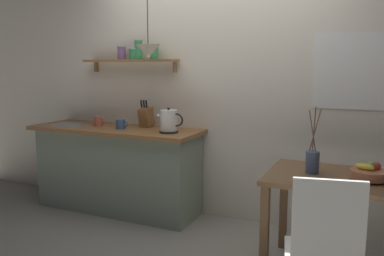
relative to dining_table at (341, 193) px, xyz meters
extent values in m
plane|color=gray|center=(-1.25, 0.16, -0.63)|extent=(14.00, 14.00, 0.00)
cube|color=silver|center=(-1.05, 0.81, 0.72)|extent=(6.80, 0.10, 2.70)
cube|color=white|center=(0.00, 0.75, 0.85)|extent=(0.67, 0.01, 0.65)
cube|color=silver|center=(0.00, 0.76, 0.85)|extent=(0.61, 0.01, 0.59)
cube|color=gray|center=(-2.25, 0.48, -0.21)|extent=(1.74, 0.52, 0.85)
cube|color=brown|center=(-2.25, 0.46, 0.24)|extent=(1.83, 0.63, 0.04)
cylinder|color=#B7BABF|center=(-2.85, 0.44, 0.25)|extent=(0.38, 0.38, 0.01)
cube|color=#9E6B3D|center=(-2.18, 0.65, 0.94)|extent=(1.09, 0.18, 0.02)
cube|color=#99754C|center=(-2.68, 0.73, 0.88)|extent=(0.02, 0.06, 0.12)
cube|color=#99754C|center=(-1.69, 0.73, 0.88)|extent=(0.02, 0.06, 0.12)
cylinder|color=#7F5689|center=(-2.28, 0.65, 1.02)|extent=(0.09, 0.09, 0.13)
cylinder|color=silver|center=(-2.28, 0.65, 1.09)|extent=(0.09, 0.09, 0.01)
cylinder|color=#388E56|center=(-2.12, 0.65, 1.01)|extent=(0.11, 0.11, 0.10)
cylinder|color=silver|center=(-2.12, 0.65, 1.06)|extent=(0.12, 0.12, 0.01)
cylinder|color=#7F5689|center=(-2.08, 0.65, 1.02)|extent=(0.07, 0.07, 0.13)
cylinder|color=silver|center=(-2.08, 0.65, 1.09)|extent=(0.08, 0.08, 0.01)
cylinder|color=#388E56|center=(-2.07, 0.65, 1.05)|extent=(0.08, 0.08, 0.19)
cylinder|color=silver|center=(-2.07, 0.65, 1.15)|extent=(0.09, 0.09, 0.01)
cylinder|color=#388E56|center=(-1.89, 0.65, 1.03)|extent=(0.09, 0.09, 0.14)
cylinder|color=silver|center=(-1.89, 0.65, 1.10)|extent=(0.10, 0.10, 0.01)
cube|color=brown|center=(0.00, 0.00, 0.10)|extent=(1.03, 0.72, 0.03)
cube|color=brown|center=(-0.46, -0.31, -0.27)|extent=(0.06, 0.06, 0.72)
cube|color=brown|center=(-0.46, 0.31, -0.27)|extent=(0.06, 0.06, 0.72)
cube|color=white|center=(0.00, -0.86, 0.08)|extent=(0.36, 0.10, 0.49)
cylinder|color=#BC704C|center=(0.17, -0.02, 0.12)|extent=(0.11, 0.11, 0.01)
cylinder|color=#BC704C|center=(0.17, -0.02, 0.16)|extent=(0.25, 0.25, 0.06)
ellipsoid|color=yellow|center=(0.14, -0.02, 0.21)|extent=(0.15, 0.11, 0.04)
sphere|color=red|center=(0.21, 0.03, 0.21)|extent=(0.06, 0.06, 0.06)
sphere|color=#8EA84C|center=(0.18, 0.02, 0.21)|extent=(0.06, 0.06, 0.06)
cylinder|color=#475675|center=(-0.21, 0.01, 0.20)|extent=(0.10, 0.10, 0.16)
cylinder|color=brown|center=(-0.22, 0.01, 0.43)|extent=(0.06, 0.01, 0.30)
cylinder|color=brown|center=(-0.21, 0.01, 0.44)|extent=(0.01, 0.04, 0.32)
cylinder|color=brown|center=(-0.20, 0.00, 0.44)|extent=(0.08, 0.03, 0.31)
cylinder|color=black|center=(-1.59, 0.41, 0.27)|extent=(0.18, 0.18, 0.02)
cylinder|color=white|center=(-1.59, 0.41, 0.38)|extent=(0.16, 0.16, 0.20)
sphere|color=black|center=(-1.59, 0.41, 0.49)|extent=(0.02, 0.02, 0.02)
cone|color=white|center=(-1.69, 0.41, 0.42)|extent=(0.04, 0.04, 0.04)
torus|color=black|center=(-1.51, 0.41, 0.39)|extent=(0.13, 0.02, 0.13)
cube|color=brown|center=(-1.97, 0.62, 0.37)|extent=(0.11, 0.17, 0.21)
cylinder|color=black|center=(-2.00, 0.58, 0.51)|extent=(0.02, 0.03, 0.08)
cylinder|color=black|center=(-1.97, 0.58, 0.51)|extent=(0.02, 0.03, 0.08)
cylinder|color=black|center=(-1.94, 0.58, 0.51)|extent=(0.02, 0.03, 0.08)
cylinder|color=#C6664C|center=(-2.48, 0.47, 0.31)|extent=(0.09, 0.09, 0.11)
torus|color=#C6664C|center=(-2.42, 0.47, 0.31)|extent=(0.07, 0.01, 0.07)
cylinder|color=#3D5B89|center=(-2.15, 0.42, 0.31)|extent=(0.09, 0.09, 0.10)
torus|color=#3D5B89|center=(-2.10, 0.42, 0.31)|extent=(0.07, 0.01, 0.07)
cylinder|color=black|center=(-1.79, 0.38, 1.33)|extent=(0.01, 0.01, 0.49)
cone|color=beige|center=(-1.79, 0.38, 1.03)|extent=(0.23, 0.23, 0.12)
sphere|color=white|center=(-1.79, 0.38, 0.99)|extent=(0.04, 0.04, 0.04)
camera|label=1|loc=(0.17, -2.89, 0.88)|focal=37.15mm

